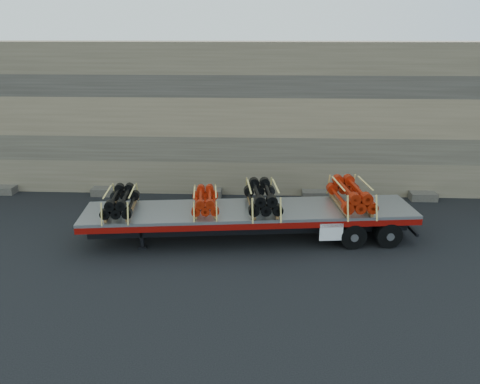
{
  "coord_description": "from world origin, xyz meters",
  "views": [
    {
      "loc": [
        -0.55,
        -16.14,
        7.43
      ],
      "look_at": [
        -1.35,
        1.01,
        1.52
      ],
      "focal_mm": 35.0,
      "sensor_mm": 36.0,
      "label": 1
    }
  ],
  "objects": [
    {
      "name": "bundle_front",
      "position": [
        -5.59,
        -0.54,
        1.6
      ],
      "size": [
        1.31,
        2.25,
        0.76
      ],
      "primitive_type": null,
      "rotation": [
        0.0,
        0.0,
        0.11
      ],
      "color": "black",
      "rests_on": "trailer"
    },
    {
      "name": "bundle_midfront",
      "position": [
        -2.56,
        -0.19,
        1.56
      ],
      "size": [
        1.17,
        2.01,
        0.68
      ],
      "primitive_type": null,
      "rotation": [
        0.0,
        0.0,
        0.11
      ],
      "color": "#A71E08",
      "rests_on": "trailer"
    },
    {
      "name": "rock_wall",
      "position": [
        0.0,
        6.5,
        3.5
      ],
      "size": [
        44.0,
        3.0,
        7.0
      ],
      "primitive_type": "cube",
      "color": "#7A6B54",
      "rests_on": "ground"
    },
    {
      "name": "ground",
      "position": [
        0.0,
        0.0,
        0.0
      ],
      "size": [
        120.0,
        120.0,
        0.0
      ],
      "primitive_type": "plane",
      "color": "black",
      "rests_on": "ground"
    },
    {
      "name": "bundle_midrear",
      "position": [
        -0.48,
        0.05,
        1.64
      ],
      "size": [
        1.45,
        2.5,
        0.84
      ],
      "primitive_type": null,
      "rotation": [
        0.0,
        0.0,
        0.11
      ],
      "color": "black",
      "rests_on": "trailer"
    },
    {
      "name": "trailer",
      "position": [
        -0.95,
        -0.0,
        0.61
      ],
      "size": [
        12.36,
        3.72,
        1.22
      ],
      "primitive_type": null,
      "rotation": [
        0.0,
        0.0,
        0.11
      ],
      "color": "#ADB0B5",
      "rests_on": "ground"
    },
    {
      "name": "bundle_rear",
      "position": [
        2.81,
        0.43,
        1.66
      ],
      "size": [
        1.51,
        2.6,
        0.88
      ],
      "primitive_type": null,
      "rotation": [
        0.0,
        0.0,
        0.11
      ],
      "color": "#A71E08",
      "rests_on": "trailer"
    }
  ]
}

